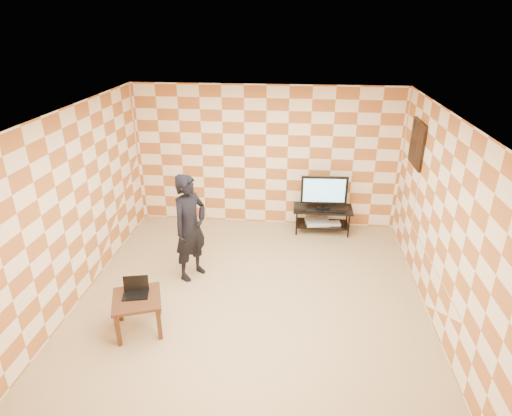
# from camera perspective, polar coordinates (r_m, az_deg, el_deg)

# --- Properties ---
(floor) EXTENTS (5.00, 5.00, 0.00)m
(floor) POSITION_cam_1_polar(r_m,az_deg,el_deg) (6.51, -0.53, -11.46)
(floor) COLOR tan
(floor) RESTS_ON ground
(wall_back) EXTENTS (5.00, 0.02, 2.70)m
(wall_back) POSITION_cam_1_polar(r_m,az_deg,el_deg) (8.15, 1.33, 6.77)
(wall_back) COLOR #FFE7C5
(wall_back) RESTS_ON ground
(wall_front) EXTENTS (5.00, 0.02, 2.70)m
(wall_front) POSITION_cam_1_polar(r_m,az_deg,el_deg) (3.73, -4.93, -16.95)
(wall_front) COLOR #FFE7C5
(wall_front) RESTS_ON ground
(wall_left) EXTENTS (0.02, 5.00, 2.70)m
(wall_left) POSITION_cam_1_polar(r_m,az_deg,el_deg) (6.57, -22.83, 0.33)
(wall_left) COLOR #FFE7C5
(wall_left) RESTS_ON ground
(wall_right) EXTENTS (0.02, 5.00, 2.70)m
(wall_right) POSITION_cam_1_polar(r_m,az_deg,el_deg) (6.11, 23.44, -1.55)
(wall_right) COLOR #FFE7C5
(wall_right) RESTS_ON ground
(ceiling) EXTENTS (5.00, 5.00, 0.02)m
(ceiling) POSITION_cam_1_polar(r_m,az_deg,el_deg) (5.40, -0.65, 12.48)
(ceiling) COLOR white
(ceiling) RESTS_ON wall_back
(wall_art) EXTENTS (0.04, 0.72, 0.72)m
(wall_art) POSITION_cam_1_polar(r_m,az_deg,el_deg) (7.30, 20.68, 8.02)
(wall_art) COLOR black
(wall_art) RESTS_ON wall_right
(tv_stand) EXTENTS (1.10, 0.49, 0.50)m
(tv_stand) POSITION_cam_1_polar(r_m,az_deg,el_deg) (8.19, 8.85, -0.81)
(tv_stand) COLOR black
(tv_stand) RESTS_ON floor
(tv) EXTENTS (0.86, 0.17, 0.62)m
(tv) POSITION_cam_1_polar(r_m,az_deg,el_deg) (8.00, 9.07, 2.28)
(tv) COLOR black
(tv) RESTS_ON tv_stand
(dvd_player) EXTENTS (0.48, 0.38, 0.07)m
(dvd_player) POSITION_cam_1_polar(r_m,az_deg,el_deg) (8.23, 8.20, -1.85)
(dvd_player) COLOR silver
(dvd_player) RESTS_ON tv_stand
(game_console) EXTENTS (0.25, 0.19, 0.05)m
(game_console) POSITION_cam_1_polar(r_m,az_deg,el_deg) (8.25, 10.38, -2.03)
(game_console) COLOR silver
(game_console) RESTS_ON tv_stand
(side_table) EXTENTS (0.77, 0.77, 0.50)m
(side_table) POSITION_cam_1_polar(r_m,az_deg,el_deg) (5.86, -15.56, -12.15)
(side_table) COLOR #3A1C12
(side_table) RESTS_ON floor
(laptop) EXTENTS (0.37, 0.32, 0.22)m
(laptop) POSITION_cam_1_polar(r_m,az_deg,el_deg) (5.86, -15.73, -10.52)
(laptop) COLOR black
(laptop) RESTS_ON side_table
(person) EXTENTS (0.67, 0.74, 1.70)m
(person) POSITION_cam_1_polar(r_m,az_deg,el_deg) (6.60, -8.77, -2.58)
(person) COLOR black
(person) RESTS_ON floor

